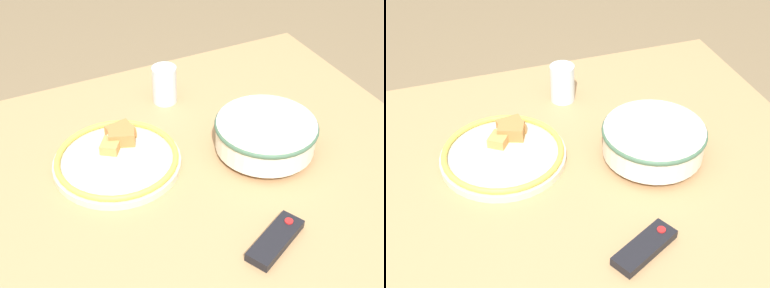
% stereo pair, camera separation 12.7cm
% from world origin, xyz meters
% --- Properties ---
extents(dining_table, '(1.37, 1.04, 0.72)m').
position_xyz_m(dining_table, '(0.00, 0.00, 0.65)').
color(dining_table, tan).
rests_on(dining_table, ground_plane).
extents(noodle_bowl, '(0.25, 0.25, 0.09)m').
position_xyz_m(noodle_bowl, '(-0.27, -0.01, 0.78)').
color(noodle_bowl, silver).
rests_on(noodle_bowl, dining_table).
extents(food_plate, '(0.30, 0.30, 0.05)m').
position_xyz_m(food_plate, '(0.07, -0.12, 0.74)').
color(food_plate, beige).
rests_on(food_plate, dining_table).
extents(tv_remote, '(0.16, 0.11, 0.02)m').
position_xyz_m(tv_remote, '(-0.13, 0.26, 0.73)').
color(tv_remote, black).
rests_on(tv_remote, dining_table).
extents(drinking_glass, '(0.07, 0.07, 0.11)m').
position_xyz_m(drinking_glass, '(-0.14, -0.32, 0.78)').
color(drinking_glass, silver).
rests_on(drinking_glass, dining_table).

